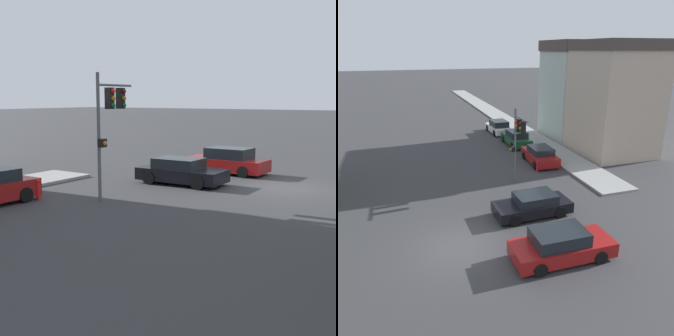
{
  "view_description": "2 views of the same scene",
  "coord_description": "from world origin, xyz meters",
  "views": [
    {
      "loc": [
        -7.42,
        21.71,
        4.3
      ],
      "look_at": [
        3.5,
        5.07,
        1.32
      ],
      "focal_mm": 50.0,
      "sensor_mm": 36.0,
      "label": 1
    },
    {
      "loc": [
        -2.09,
        -13.87,
        9.16
      ],
      "look_at": [
        3.67,
        3.55,
        2.47
      ],
      "focal_mm": 35.0,
      "sensor_mm": 36.0,
      "label": 2
    }
  ],
  "objects": [
    {
      "name": "rowhouse_backdrop",
      "position": [
        16.76,
        14.71,
        5.02
      ],
      "size": [
        7.94,
        13.36,
        10.02
      ],
      "color": "#BCA893",
      "rests_on": "ground_plane"
    },
    {
      "name": "crossing_car_1",
      "position": [
        4.36,
        -2.44,
        0.7
      ],
      "size": [
        4.77,
        2.07,
        1.49
      ],
      "rotation": [
        0.0,
        0.0,
        -0.01
      ],
      "color": "maroon",
      "rests_on": "ground_plane"
    },
    {
      "name": "ground_plane",
      "position": [
        0.0,
        0.0,
        0.0
      ],
      "size": [
        300.0,
        300.0,
        0.0
      ],
      "primitive_type": "plane",
      "color": "#333335"
    },
    {
      "name": "sidewalk_strip",
      "position": [
        11.57,
        32.77,
        0.07
      ],
      "size": [
        2.87,
        60.0,
        0.14
      ],
      "color": "gray",
      "rests_on": "ground_plane"
    },
    {
      "name": "parked_car_1",
      "position": [
        8.93,
        16.18,
        0.71
      ],
      "size": [
        1.98,
        4.42,
        1.49
      ],
      "rotation": [
        0.0,
        0.0,
        1.57
      ],
      "color": "#194728",
      "rests_on": "ground_plane"
    },
    {
      "name": "parked_car_0",
      "position": [
        8.94,
        10.32,
        0.69
      ],
      "size": [
        2.15,
        4.38,
        1.44
      ],
      "rotation": [
        0.0,
        0.0,
        1.54
      ],
      "color": "maroon",
      "rests_on": "ground_plane"
    },
    {
      "name": "parked_car_2",
      "position": [
        8.74,
        21.58,
        0.69
      ],
      "size": [
        2.13,
        4.45,
        1.46
      ],
      "rotation": [
        0.0,
        0.0,
        1.6
      ],
      "color": "silver",
      "rests_on": "ground_plane"
    },
    {
      "name": "crossing_car_2",
      "position": [
        4.78,
        1.92,
        0.64
      ],
      "size": [
        4.52,
        2.13,
        1.32
      ],
      "rotation": [
        0.0,
        0.0,
        3.17
      ],
      "color": "black",
      "rests_on": "ground_plane"
    },
    {
      "name": "traffic_signal",
      "position": [
        5.51,
        6.47,
        3.7
      ],
      "size": [
        0.57,
        2.37,
        5.34
      ],
      "rotation": [
        0.0,
        0.0,
        3.15
      ],
      "color": "#515456",
      "rests_on": "ground_plane"
    },
    {
      "name": "fire_hydrant",
      "position": [
        7.91,
        8.41,
        0.49
      ],
      "size": [
        0.22,
        0.22,
        0.92
      ],
      "color": "red",
      "rests_on": "ground_plane"
    }
  ]
}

